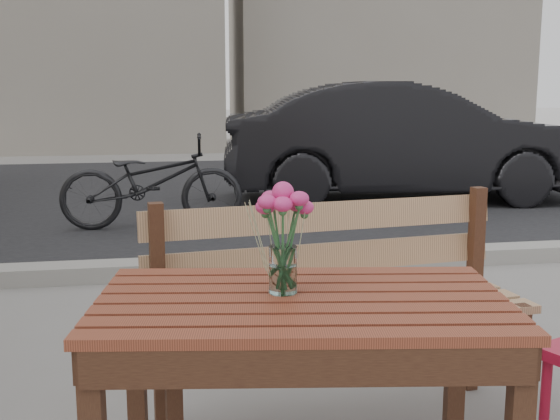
# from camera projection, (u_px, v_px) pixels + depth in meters

# --- Properties ---
(street) EXTENTS (30.00, 8.12, 0.12)m
(street) POSITION_uv_depth(u_px,v_px,m) (204.00, 219.00, 7.16)
(street) COLOR black
(street) RESTS_ON ground
(main_table) EXTENTS (1.30, 0.88, 0.75)m
(main_table) POSITION_uv_depth(u_px,v_px,m) (302.00, 337.00, 2.09)
(main_table) COLOR #5D2918
(main_table) RESTS_ON ground
(main_bench) EXTENTS (1.57, 0.64, 0.95)m
(main_bench) POSITION_uv_depth(u_px,v_px,m) (335.00, 284.00, 2.83)
(main_bench) COLOR #8E6749
(main_bench) RESTS_ON ground
(main_vase) EXTENTS (0.18, 0.18, 0.34)m
(main_vase) POSITION_uv_depth(u_px,v_px,m) (283.00, 224.00, 2.08)
(main_vase) COLOR white
(main_vase) RESTS_ON main_table
(parked_car) EXTENTS (4.44, 1.95, 1.42)m
(parked_car) POSITION_uv_depth(u_px,v_px,m) (404.00, 142.00, 8.42)
(parked_car) COLOR black
(parked_car) RESTS_ON ground
(bicycle) EXTENTS (1.77, 0.70, 0.91)m
(bicycle) POSITION_uv_depth(u_px,v_px,m) (151.00, 182.00, 6.74)
(bicycle) COLOR black
(bicycle) RESTS_ON ground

